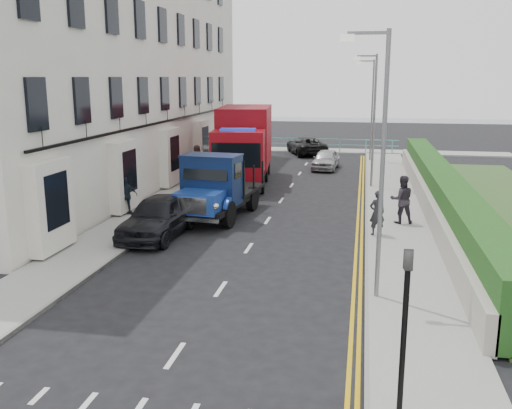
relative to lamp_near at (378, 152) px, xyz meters
name	(u,v)px	position (x,y,z in m)	size (l,w,h in m)	color
ground	(236,266)	(-4.18, 2.00, -4.00)	(120.00, 120.00, 0.00)	black
pavement_west	(172,199)	(-9.38, 11.00, -3.94)	(2.40, 38.00, 0.12)	gray
pavement_east	(395,208)	(1.12, 11.00, -3.94)	(2.60, 38.00, 0.12)	gray
promenade	(315,150)	(-4.18, 31.00, -3.94)	(30.00, 2.50, 0.12)	gray
sea_plane	(335,122)	(-4.18, 62.00, -4.00)	(120.00, 120.00, 0.00)	slate
terrace_west	(116,52)	(-13.65, 15.00, 3.17)	(6.31, 30.20, 14.25)	white
garden_east	(440,192)	(3.03, 11.00, -3.10)	(1.45, 28.00, 1.75)	#B2AD9E
seafront_railing	(314,145)	(-4.18, 30.20, -3.42)	(13.00, 0.08, 1.11)	#59B2A5
lamp_near	(378,152)	(0.00, 0.00, 0.00)	(1.23, 0.18, 7.00)	slate
lamp_mid	(372,113)	(0.00, 16.00, 0.00)	(1.23, 0.18, 7.00)	slate
lamp_far	(371,104)	(0.00, 26.00, 0.00)	(1.23, 0.18, 7.00)	slate
traffic_signal	(405,308)	(0.42, -5.50, -1.92)	(0.16, 0.20, 3.10)	black
bedford_lorry	(214,191)	(-6.38, 7.63, -2.74)	(2.87, 5.97, 2.73)	black
red_lorry	(244,143)	(-6.98, 16.55, -1.76)	(3.61, 8.27, 4.20)	black
parked_car_front	(158,216)	(-7.78, 4.85, -3.22)	(1.85, 4.59, 1.56)	black
parked_car_mid	(217,195)	(-6.78, 9.70, -3.34)	(1.38, 3.97, 1.31)	#5070AC
parked_car_rear	(241,175)	(-6.78, 14.87, -3.29)	(1.97, 4.86, 1.41)	#BBB9BF
seafront_car_left	(306,145)	(-4.68, 29.00, -3.31)	(2.27, 4.93, 1.37)	black
seafront_car_right	(326,159)	(-2.71, 22.00, -3.36)	(1.50, 3.74, 1.27)	#A6A6AA
pedestrian_east_near	(377,213)	(0.22, 6.16, -3.04)	(0.61, 0.40, 1.68)	#232228
pedestrian_east_far	(402,199)	(1.22, 8.14, -2.91)	(0.94, 0.73, 1.93)	#2D2831
pedestrian_west_near	(126,196)	(-10.18, 7.49, -3.07)	(0.94, 0.39, 1.61)	black
pedestrian_west_far	(197,159)	(-10.18, 18.04, -3.00)	(0.85, 0.56, 1.75)	#3D2F2C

